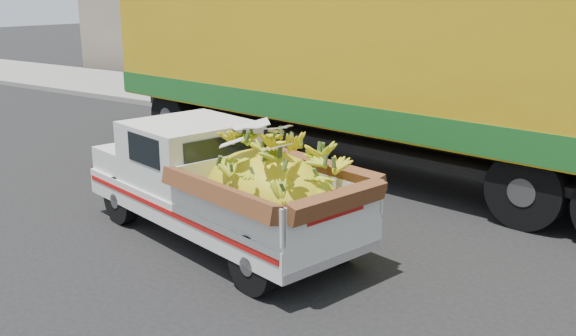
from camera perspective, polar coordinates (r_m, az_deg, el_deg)
The scene contains 6 objects.
ground at distance 9.59m, azimuth -10.30°, elevation -4.30°, with size 100.00×100.00×0.00m, color black.
curb at distance 14.61m, azimuth 7.98°, elevation 2.95°, with size 60.00×0.25×0.15m, color gray.
sidewalk at distance 16.47m, azimuth 11.39°, elevation 4.19°, with size 60.00×4.00×0.14m, color gray.
building_left at distance 25.30m, azimuth 0.35°, elevation 13.87°, with size 18.00×6.00×5.00m, color gray.
pickup_truck at distance 8.15m, azimuth -4.83°, elevation -1.71°, with size 4.50×2.45×1.50m.
semi_trailer at distance 11.68m, azimuth 7.17°, elevation 10.03°, with size 12.05×4.06×3.80m.
Camera 1 is at (6.54, -6.24, 3.20)m, focal length 40.00 mm.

